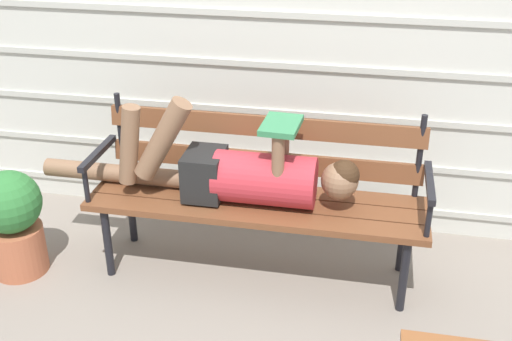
% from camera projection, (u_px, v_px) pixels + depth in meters
% --- Properties ---
extents(ground_plane, '(12.00, 12.00, 0.00)m').
position_uv_depth(ground_plane, '(254.00, 279.00, 3.44)').
color(ground_plane, gray).
extents(house_siding, '(4.03, 0.08, 2.30)m').
position_uv_depth(house_siding, '(278.00, 39.00, 3.54)').
color(house_siding, beige).
rests_on(house_siding, ground).
extents(park_bench, '(1.78, 0.46, 0.92)m').
position_uv_depth(park_bench, '(258.00, 187.00, 3.33)').
color(park_bench, brown).
rests_on(park_bench, ground).
extents(reclining_person, '(1.74, 0.27, 0.57)m').
position_uv_depth(reclining_person, '(237.00, 172.00, 3.24)').
color(reclining_person, '#B72D38').
extents(potted_plant, '(0.34, 0.34, 0.61)m').
position_uv_depth(potted_plant, '(13.00, 220.00, 3.37)').
color(potted_plant, '#AD5B3D').
rests_on(potted_plant, ground).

